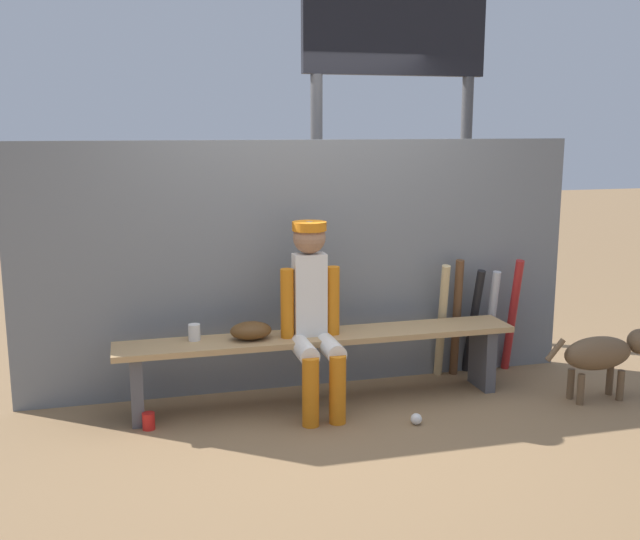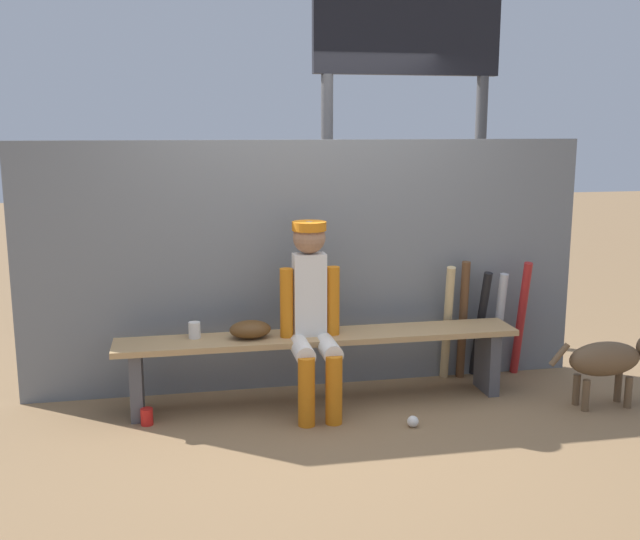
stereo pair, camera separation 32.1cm
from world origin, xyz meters
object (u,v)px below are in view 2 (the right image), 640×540
Objects in this scene: cup_on_bench at (195,330)px; scoreboard at (414,74)px; bat_aluminum_red at (521,319)px; cup_on_ground at (147,417)px; baseball_glove at (250,329)px; baseball at (413,421)px; bat_wood_natural at (447,323)px; dugout_bench at (320,349)px; bat_aluminum_black at (480,324)px; dog at (612,359)px; bat_wood_dark at (463,320)px; player_seated at (312,310)px; bat_aluminum_silver at (498,325)px.

cup_on_bench is 2.88m from scoreboard.
bat_aluminum_red is 8.32× the size of cup_on_ground.
baseball is (0.98, -0.54, -0.52)m from baseball_glove.
baseball_glove is 1.53m from bat_wood_natural.
cup_on_bench reaches higher than dugout_bench.
scoreboard is at bearing 33.27° from cup_on_ground.
dugout_bench is 0.87m from cup_on_bench.
bat_aluminum_black is (1.30, 0.29, 0.03)m from dugout_bench.
bat_wood_natural reaches higher than dog.
bat_wood_natural is at bearing -172.97° from bat_aluminum_black.
cup_on_ground reaches higher than baseball.
bat_wood_dark is 2.13m from scoreboard.
player_seated is at bearing 170.69° from dog.
dugout_bench is 25.27× the size of cup_on_ground.
bat_aluminum_black reaches higher than bat_aluminum_silver.
player_seated is at bearing 143.53° from baseball.
cup_on_ground is at bearing -168.95° from bat_wood_dark.
baseball_glove is 1.94m from bat_aluminum_silver.
dugout_bench is 9.93× the size of baseball_glove.
bat_aluminum_red reaches higher than cup_on_bench.
dog is (0.65, -0.74, -0.08)m from bat_aluminum_black.
scoreboard is at bearing 110.14° from bat_aluminum_silver.
dog reaches higher than baseball.
bat_wood_dark is 8.34× the size of cup_on_bench.
scoreboard is (1.91, 1.23, 1.78)m from cup_on_bench.
scoreboard is (1.13, 1.41, 1.63)m from player_seated.
bat_aluminum_red is 0.79m from dog.
bat_wood_dark is (1.64, 0.29, -0.10)m from baseball_glove.
cup_on_bench is at bearing 166.72° from player_seated.
bat_aluminum_red is at bearing 35.48° from baseball.
bat_wood_natural is 2.15m from scoreboard.
player_seated reaches higher than dog.
bat_aluminum_black is 0.25× the size of scoreboard.
player_seated reaches higher than cup_on_ground.
bat_aluminum_silver is at bearing 7.79° from baseball_glove.
bat_aluminum_red is at bearing 4.29° from cup_on_bench.
baseball is 2.99m from scoreboard.
baseball is (-0.66, -0.82, -0.42)m from bat_wood_dark.
bat_wood_natural is at bearing 179.79° from bat_aluminum_red.
bat_aluminum_black is at bearing 166.56° from bat_aluminum_silver.
bat_aluminum_silver is at bearing 9.36° from cup_on_ground.
bat_wood_dark is 2.02m from cup_on_bench.
bat_wood_natural is at bearing 14.22° from dugout_bench.
baseball_glove is 1.24m from baseball.
bat_wood_natural is (1.10, 0.37, -0.25)m from player_seated.
dog is (2.03, -0.33, -0.36)m from player_seated.
player_seated is 0.98m from baseball.
bat_aluminum_silver reaches higher than cup_on_ground.
scoreboard reaches higher than cup_on_ground.
bat_aluminum_silver is 0.24× the size of scoreboard.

